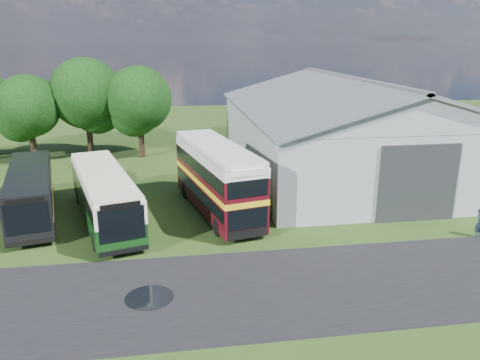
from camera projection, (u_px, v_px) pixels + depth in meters
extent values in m
plane|color=#253D13|center=(181.00, 265.00, 24.12)|extent=(120.00, 120.00, 0.00)
cube|color=black|center=(248.00, 290.00, 21.72)|extent=(60.00, 8.00, 0.02)
cylinder|color=black|center=(149.00, 298.00, 21.06)|extent=(2.20, 2.20, 0.01)
cube|color=gray|center=(347.00, 140.00, 40.64)|extent=(18.00, 24.00, 5.50)
cube|color=#2D3033|center=(418.00, 184.00, 29.29)|extent=(5.20, 0.18, 5.00)
cylinder|color=black|center=(33.00, 146.00, 44.01)|extent=(0.56, 0.56, 3.06)
sphere|color=black|center=(28.00, 106.00, 42.93)|extent=(5.78, 5.78, 5.78)
cylinder|color=black|center=(90.00, 139.00, 45.89)|extent=(0.56, 0.56, 3.60)
sphere|color=black|center=(86.00, 93.00, 44.62)|extent=(6.80, 6.80, 6.80)
cylinder|color=black|center=(141.00, 141.00, 45.72)|extent=(0.56, 0.56, 3.31)
sphere|color=black|center=(139.00, 99.00, 44.54)|extent=(6.26, 6.26, 6.26)
sphere|color=#194714|center=(264.00, 217.00, 30.61)|extent=(1.70, 1.70, 1.70)
sphere|color=#194714|center=(258.00, 207.00, 32.50)|extent=(1.60, 1.60, 1.60)
sphere|color=#194714|center=(253.00, 197.00, 34.39)|extent=(1.80, 1.80, 1.80)
cube|color=#0E350F|center=(104.00, 194.00, 29.41)|extent=(5.85, 12.24, 2.97)
cube|color=#410911|center=(217.00, 177.00, 30.75)|extent=(5.05, 11.17, 4.33)
cube|color=black|center=(31.00, 191.00, 30.33)|extent=(5.09, 11.66, 2.82)
imported|color=#152330|center=(480.00, 223.00, 27.32)|extent=(0.75, 0.68, 1.72)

